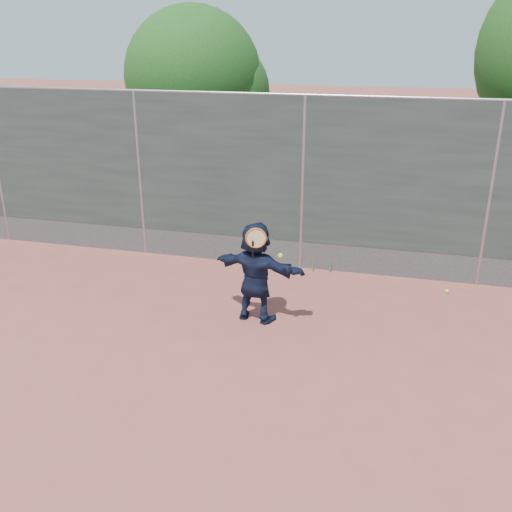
# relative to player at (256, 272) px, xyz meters

# --- Properties ---
(ground) EXTENTS (80.00, 80.00, 0.00)m
(ground) POSITION_rel_player_xyz_m (0.29, -1.40, -0.75)
(ground) COLOR #9E4C42
(ground) RESTS_ON ground
(player) EXTENTS (1.45, 0.71, 1.49)m
(player) POSITION_rel_player_xyz_m (0.00, 0.00, 0.00)
(player) COLOR #131B35
(player) RESTS_ON ground
(ball_ground) EXTENTS (0.07, 0.07, 0.07)m
(ball_ground) POSITION_rel_player_xyz_m (2.78, 1.61, -0.71)
(ball_ground) COLOR #C8F336
(ball_ground) RESTS_ON ground
(fence) EXTENTS (20.00, 0.06, 3.03)m
(fence) POSITION_rel_player_xyz_m (0.29, 2.10, 0.84)
(fence) COLOR #38423D
(fence) RESTS_ON ground
(swing_action) EXTENTS (0.54, 0.21, 0.51)m
(swing_action) POSITION_rel_player_xyz_m (0.08, -0.21, 0.56)
(swing_action) COLOR #D25913
(swing_action) RESTS_ON ground
(tree_left) EXTENTS (3.15, 3.00, 4.53)m
(tree_left) POSITION_rel_player_xyz_m (-2.56, 5.15, 2.19)
(tree_left) COLOR #382314
(tree_left) RESTS_ON ground
(weed_clump) EXTENTS (0.68, 0.07, 0.30)m
(weed_clump) POSITION_rel_player_xyz_m (0.58, 1.99, -0.61)
(weed_clump) COLOR #387226
(weed_clump) RESTS_ON ground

